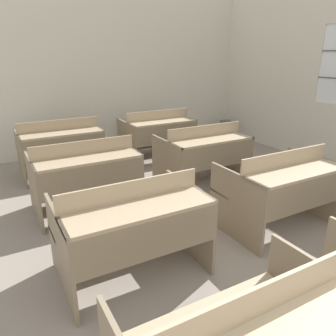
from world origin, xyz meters
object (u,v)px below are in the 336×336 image
(bench_second_right, at_px, (281,187))
(bench_back_left, at_px, (61,146))
(wastepaper_bin, at_px, (225,129))
(bench_third_right, at_px, (204,153))
(bench_second_left, at_px, (132,226))
(bench_third_left, at_px, (86,174))
(bench_back_right, at_px, (158,133))

(bench_second_right, distance_m, bench_back_left, 3.32)
(bench_second_right, bearing_deg, wastepaper_bin, 59.72)
(bench_third_right, bearing_deg, bench_second_left, -140.32)
(bench_third_left, xyz_separation_m, bench_back_left, (0.01, 1.42, 0.00))
(bench_third_right, relative_size, wastepaper_bin, 3.13)
(bench_second_left, xyz_separation_m, wastepaper_bin, (3.78, 3.50, -0.28))
(bench_second_right, bearing_deg, bench_third_left, 140.27)
(bench_second_right, height_order, bench_back_left, same)
(bench_third_left, height_order, bench_back_left, same)
(bench_third_left, xyz_separation_m, wastepaper_bin, (3.77, 2.08, -0.28))
(bench_back_left, bearing_deg, wastepaper_bin, 10.04)
(bench_third_left, relative_size, wastepaper_bin, 3.13)
(bench_third_left, distance_m, bench_back_left, 1.42)
(bench_third_left, bearing_deg, bench_second_right, -39.73)
(bench_second_left, height_order, bench_back_left, same)
(bench_third_right, bearing_deg, bench_second_right, -90.00)
(bench_back_left, bearing_deg, bench_third_left, -90.31)
(bench_second_left, bearing_deg, bench_second_right, -0.48)
(bench_back_left, distance_m, bench_back_right, 1.71)
(bench_second_right, relative_size, bench_third_right, 1.00)
(bench_back_right, distance_m, wastepaper_bin, 2.17)
(wastepaper_bin, bearing_deg, bench_second_left, -137.19)
(bench_third_left, xyz_separation_m, bench_third_right, (1.72, 0.02, 0.00))
(bench_third_right, bearing_deg, bench_back_right, 90.19)
(bench_third_right, bearing_deg, bench_third_left, -179.49)
(wastepaper_bin, bearing_deg, bench_third_right, -134.78)
(bench_second_left, relative_size, bench_back_right, 1.00)
(bench_third_left, height_order, bench_third_right, same)
(bench_back_right, bearing_deg, bench_back_left, -179.38)
(bench_second_right, xyz_separation_m, bench_back_left, (-1.71, 2.85, 0.00))
(bench_second_right, height_order, bench_third_left, same)
(bench_second_right, bearing_deg, bench_third_right, 90.00)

